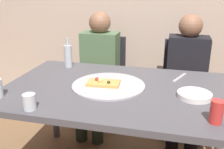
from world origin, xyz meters
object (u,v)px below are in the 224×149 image
(plate_stack, at_px, (194,95))
(guest_in_sweater, at_px, (98,67))
(table_knife, at_px, (180,77))
(guest_in_beanie, at_px, (186,74))
(dining_table, at_px, (122,98))
(pizza_tray, at_px, (108,85))
(chair_right, at_px, (185,81))
(wine_bottle, at_px, (68,56))
(tumbler_near, at_px, (29,102))
(soda_can, at_px, (216,112))
(chair_left, at_px, (102,75))
(pizza_slice_last, at_px, (103,83))

(plate_stack, xyz_separation_m, guest_in_sweater, (-0.86, 0.78, -0.13))
(table_knife, xyz_separation_m, guest_in_beanie, (0.07, 0.44, -0.12))
(dining_table, xyz_separation_m, pizza_tray, (-0.10, 0.02, 0.08))
(chair_right, bearing_deg, wine_bottle, 28.60)
(pizza_tray, height_order, tumbler_near, tumbler_near)
(soda_can, relative_size, chair_left, 0.14)
(soda_can, xyz_separation_m, table_knife, (-0.17, 0.64, -0.06))
(wine_bottle, relative_size, chair_right, 0.27)
(chair_left, bearing_deg, guest_in_beanie, 169.79)
(table_knife, height_order, chair_right, chair_right)
(chair_left, height_order, guest_in_beanie, guest_in_beanie)
(dining_table, distance_m, wine_bottle, 0.67)
(chair_left, height_order, guest_in_sweater, guest_in_sweater)
(pizza_slice_last, xyz_separation_m, chair_right, (0.58, 0.88, -0.26))
(guest_in_sweater, bearing_deg, chair_right, -169.79)
(wine_bottle, distance_m, chair_left, 0.65)
(dining_table, height_order, guest_in_beanie, guest_in_beanie)
(soda_can, xyz_separation_m, plate_stack, (-0.09, 0.29, -0.05))
(tumbler_near, xyz_separation_m, guest_in_beanie, (0.88, 1.16, -0.16))
(tumbler_near, relative_size, chair_right, 0.10)
(soda_can, bearing_deg, plate_stack, 106.28)
(tumbler_near, bearing_deg, wine_bottle, 97.20)
(pizza_slice_last, height_order, tumbler_near, tumbler_near)
(chair_right, bearing_deg, plate_stack, 91.13)
(tumbler_near, height_order, chair_right, chair_right)
(plate_stack, relative_size, guest_in_sweater, 0.18)
(plate_stack, height_order, guest_in_beanie, guest_in_beanie)
(plate_stack, xyz_separation_m, chair_left, (-0.86, 0.93, -0.26))
(table_knife, distance_m, guest_in_sweater, 0.89)
(soda_can, height_order, chair_right, chair_right)
(table_knife, bearing_deg, wine_bottle, -71.14)
(dining_table, distance_m, guest_in_sweater, 0.84)
(soda_can, bearing_deg, guest_in_beanie, 95.56)
(pizza_tray, distance_m, plate_stack, 0.56)
(guest_in_sweater, bearing_deg, table_knife, 150.58)
(guest_in_beanie, bearing_deg, pizza_slice_last, 51.55)
(soda_can, xyz_separation_m, guest_in_sweater, (-0.95, 1.07, -0.17))
(dining_table, relative_size, chair_left, 1.78)
(pizza_slice_last, distance_m, guest_in_beanie, 0.94)
(wine_bottle, bearing_deg, dining_table, -33.68)
(dining_table, bearing_deg, chair_left, 114.17)
(pizza_tray, height_order, guest_in_sweater, guest_in_sweater)
(pizza_slice_last, bearing_deg, chair_right, 56.68)
(dining_table, xyz_separation_m, soda_can, (0.54, -0.33, 0.13))
(pizza_slice_last, bearing_deg, table_knife, 29.91)
(wine_bottle, bearing_deg, guest_in_sweater, 70.19)
(guest_in_sweater, bearing_deg, pizza_tray, 112.41)
(pizza_slice_last, height_order, guest_in_sweater, guest_in_sweater)
(table_knife, bearing_deg, pizza_tray, -36.43)
(soda_can, distance_m, guest_in_beanie, 1.09)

